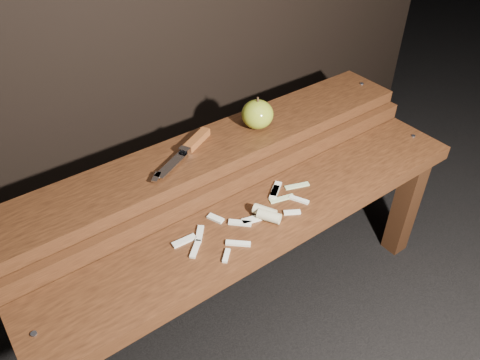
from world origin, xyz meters
TOP-DOWN VIEW (x-y plane):
  - ground at (0.00, 0.00)m, footprint 60.00×60.00m
  - bench_front_tier at (0.00, -0.06)m, footprint 1.20×0.20m
  - bench_rear_tier at (0.00, 0.17)m, footprint 1.20×0.21m
  - apple at (0.14, 0.17)m, footprint 0.09×0.09m
  - knife at (-0.06, 0.19)m, footprint 0.23×0.12m
  - apple_scraps at (-0.03, -0.05)m, footprint 0.40×0.15m

SIDE VIEW (x-z plane):
  - ground at x=0.00m, z-range 0.00..0.00m
  - bench_front_tier at x=0.00m, z-range 0.14..0.56m
  - bench_rear_tier at x=0.00m, z-range 0.16..0.67m
  - apple_scraps at x=-0.03m, z-range 0.42..0.44m
  - knife at x=-0.06m, z-range 0.50..0.52m
  - apple at x=0.14m, z-range 0.49..0.58m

